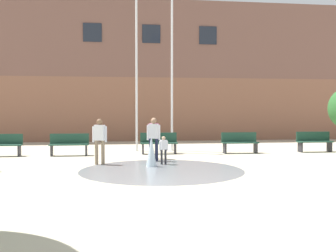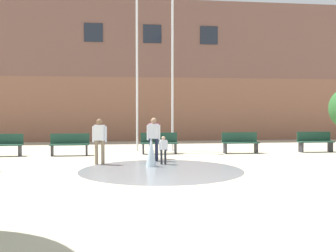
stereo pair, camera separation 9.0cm
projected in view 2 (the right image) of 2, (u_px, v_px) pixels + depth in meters
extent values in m
plane|color=#BCB299|center=(223.00, 206.00, 7.73)|extent=(100.00, 100.00, 0.00)
cube|color=brown|center=(149.00, 109.00, 26.89)|extent=(36.00, 6.00, 3.88)
cube|color=brown|center=(148.00, 46.00, 26.71)|extent=(36.00, 6.00, 4.74)
cube|color=#1E232D|center=(93.00, 33.00, 23.27)|extent=(1.10, 0.06, 1.10)
cube|color=#1E232D|center=(152.00, 34.00, 23.71)|extent=(1.10, 0.06, 1.10)
cube|color=#1E232D|center=(209.00, 35.00, 24.14)|extent=(1.10, 0.06, 1.10)
cylinder|color=gray|center=(161.00, 170.00, 12.33)|extent=(5.15, 5.15, 0.01)
cone|color=silver|center=(151.00, 151.00, 13.12)|extent=(0.36, 0.36, 1.02)
cube|color=#28282D|center=(20.00, 151.00, 16.14)|extent=(0.06, 0.40, 0.44)
cube|color=#1E4233|center=(2.00, 145.00, 16.04)|extent=(1.60, 0.44, 0.05)
cube|color=#1E4233|center=(3.00, 139.00, 16.23)|extent=(1.60, 0.04, 0.42)
cube|color=#28282D|center=(52.00, 151.00, 16.19)|extent=(0.06, 0.40, 0.44)
cube|color=#28282D|center=(87.00, 150.00, 16.37)|extent=(0.06, 0.40, 0.44)
cube|color=#1E4233|center=(69.00, 144.00, 16.27)|extent=(1.60, 0.44, 0.05)
cube|color=#1E4233|center=(70.00, 138.00, 16.46)|extent=(1.60, 0.04, 0.42)
cube|color=#28282D|center=(143.00, 149.00, 16.87)|extent=(0.06, 0.40, 0.44)
cube|color=#28282D|center=(175.00, 149.00, 17.05)|extent=(0.06, 0.40, 0.44)
cube|color=#1E4233|center=(159.00, 143.00, 16.95)|extent=(1.60, 0.44, 0.05)
cube|color=#1E4233|center=(159.00, 137.00, 17.14)|extent=(1.60, 0.04, 0.42)
cube|color=#28282D|center=(225.00, 148.00, 17.11)|extent=(0.06, 0.40, 0.44)
cube|color=#28282D|center=(256.00, 148.00, 17.28)|extent=(0.06, 0.40, 0.44)
cube|color=#1E4233|center=(241.00, 143.00, 17.19)|extent=(1.60, 0.44, 0.05)
cube|color=#1E4233|center=(239.00, 137.00, 17.37)|extent=(1.60, 0.04, 0.42)
cube|color=#28282D|center=(301.00, 147.00, 17.61)|extent=(0.06, 0.40, 0.44)
cube|color=#28282D|center=(330.00, 147.00, 17.78)|extent=(0.06, 0.40, 0.44)
cube|color=#1E4233|center=(316.00, 142.00, 17.68)|extent=(1.60, 0.44, 0.05)
cube|color=#1E4233|center=(314.00, 136.00, 17.87)|extent=(1.60, 0.04, 0.42)
cylinder|color=#89755B|center=(151.00, 148.00, 15.25)|extent=(0.12, 0.12, 0.84)
cylinder|color=#89755B|center=(157.00, 148.00, 15.28)|extent=(0.12, 0.12, 0.84)
cube|color=pink|center=(154.00, 130.00, 15.23)|extent=(0.36, 0.39, 0.54)
sphere|color=tan|center=(154.00, 121.00, 15.22)|extent=(0.21, 0.21, 0.21)
cylinder|color=pink|center=(148.00, 132.00, 15.21)|extent=(0.08, 0.08, 0.55)
cylinder|color=pink|center=(159.00, 132.00, 15.26)|extent=(0.08, 0.08, 0.55)
cylinder|color=#28282D|center=(161.00, 157.00, 13.63)|extent=(0.07, 0.07, 0.52)
cylinder|color=#28282D|center=(165.00, 157.00, 13.64)|extent=(0.07, 0.07, 0.52)
cube|color=white|center=(163.00, 145.00, 13.62)|extent=(0.24, 0.18, 0.33)
sphere|color=tan|center=(163.00, 138.00, 13.61)|extent=(0.13, 0.13, 0.13)
cylinder|color=white|center=(160.00, 146.00, 13.60)|extent=(0.05, 0.05, 0.34)
cylinder|color=white|center=(167.00, 146.00, 13.64)|extent=(0.05, 0.05, 0.34)
cylinder|color=#89755B|center=(96.00, 152.00, 13.62)|extent=(0.12, 0.12, 0.84)
cylinder|color=#89755B|center=(103.00, 152.00, 13.65)|extent=(0.12, 0.12, 0.84)
cube|color=white|center=(100.00, 133.00, 13.61)|extent=(0.39, 0.31, 0.54)
sphere|color=brown|center=(99.00, 122.00, 13.59)|extent=(0.21, 0.21, 0.21)
cylinder|color=white|center=(93.00, 134.00, 13.59)|extent=(0.08, 0.08, 0.55)
cylinder|color=white|center=(106.00, 134.00, 13.64)|extent=(0.08, 0.08, 0.55)
cylinder|color=#1E233D|center=(151.00, 150.00, 14.53)|extent=(0.12, 0.12, 0.84)
cylinder|color=#1E233D|center=(157.00, 150.00, 14.56)|extent=(0.12, 0.12, 0.84)
cube|color=white|center=(154.00, 131.00, 14.52)|extent=(0.39, 0.33, 0.54)
sphere|color=#997051|center=(154.00, 121.00, 14.50)|extent=(0.21, 0.21, 0.21)
cylinder|color=white|center=(148.00, 133.00, 14.49)|extent=(0.08, 0.08, 0.55)
cylinder|color=white|center=(159.00, 133.00, 14.55)|extent=(0.08, 0.08, 0.55)
cylinder|color=silver|center=(137.00, 65.00, 18.01)|extent=(0.10, 0.10, 7.91)
cylinder|color=silver|center=(172.00, 65.00, 18.22)|extent=(0.10, 0.10, 7.94)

